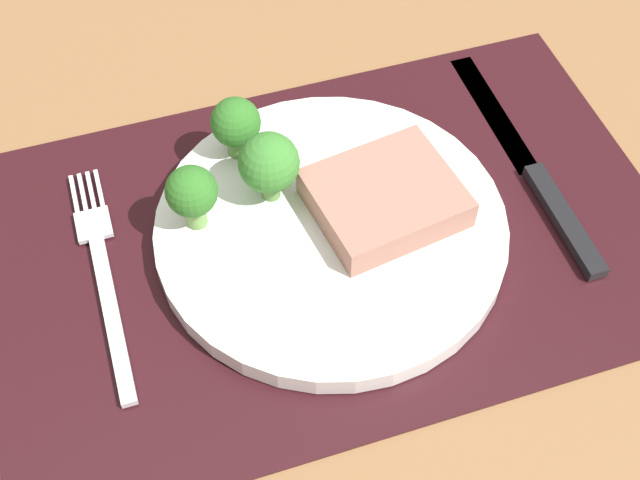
{
  "coord_description": "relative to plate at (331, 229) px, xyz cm",
  "views": [
    {
      "loc": [
        -11.26,
        -32.61,
        47.11
      ],
      "look_at": [
        -1.18,
        -1.23,
        1.9
      ],
      "focal_mm": 46.96,
      "sensor_mm": 36.0,
      "label": 1
    }
  ],
  "objects": [
    {
      "name": "ground_plane",
      "position": [
        0.0,
        0.0,
        -2.6
      ],
      "size": [
        140.0,
        110.0,
        3.0
      ],
      "primitive_type": "cube",
      "color": "brown"
    },
    {
      "name": "placemat",
      "position": [
        0.0,
        0.0,
        -0.95
      ],
      "size": [
        47.05,
        30.11,
        0.3
      ],
      "primitive_type": "cube",
      "color": "black",
      "rests_on": "ground_plane"
    },
    {
      "name": "plate",
      "position": [
        0.0,
        0.0,
        0.0
      ],
      "size": [
        24.15,
        24.15,
        1.6
      ],
      "primitive_type": "cylinder",
      "color": "white",
      "rests_on": "placemat"
    },
    {
      "name": "steak",
      "position": [
        3.84,
        0.4,
        1.95
      ],
      "size": [
        10.61,
        9.52,
        2.29
      ],
      "primitive_type": "cube",
      "rotation": [
        0.0,
        0.0,
        0.15
      ],
      "color": "#9E6B5B",
      "rests_on": "plate"
    },
    {
      "name": "broccoli_center",
      "position": [
        -8.67,
        2.75,
        3.92
      ],
      "size": [
        3.48,
        3.48,
        5.06
      ],
      "color": "#6B994C",
      "rests_on": "plate"
    },
    {
      "name": "broccoli_front_edge",
      "position": [
        -3.22,
        3.54,
        4.07
      ],
      "size": [
        4.17,
        4.17,
        5.45
      ],
      "color": "#5B8942",
      "rests_on": "plate"
    },
    {
      "name": "broccoli_near_steak",
      "position": [
        -4.35,
        8.19,
        3.6
      ],
      "size": [
        3.57,
        3.57,
        4.76
      ],
      "color": "#5B8942",
      "rests_on": "plate"
    },
    {
      "name": "fork",
      "position": [
        -15.56,
        1.42,
        -0.55
      ],
      "size": [
        2.4,
        19.2,
        0.5
      ],
      "rotation": [
        0.0,
        0.0,
        -0.05
      ],
      "color": "silver",
      "rests_on": "placemat"
    },
    {
      "name": "knife",
      "position": [
        15.91,
        0.53,
        -0.5
      ],
      "size": [
        1.8,
        23.0,
        0.8
      ],
      "rotation": [
        0.0,
        0.0,
        -0.04
      ],
      "color": "black",
      "rests_on": "placemat"
    }
  ]
}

